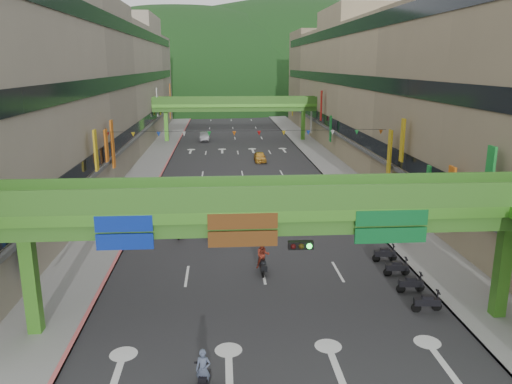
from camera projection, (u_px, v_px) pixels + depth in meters
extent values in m
cube|color=#28282B|center=(239.00, 158.00, 66.29)|extent=(18.00, 140.00, 0.02)
cube|color=gray|center=(155.00, 158.00, 65.52)|extent=(4.00, 140.00, 0.15)
cube|color=gray|center=(321.00, 156.00, 67.03)|extent=(4.00, 140.00, 0.15)
cube|color=#CC5959|center=(170.00, 158.00, 65.65)|extent=(0.20, 140.00, 0.18)
cube|color=gray|center=(307.00, 156.00, 66.90)|extent=(0.20, 140.00, 0.18)
cube|color=#9E937F|center=(87.00, 85.00, 62.62)|extent=(12.00, 95.00, 19.00)
cube|color=black|center=(139.00, 127.00, 64.36)|extent=(0.08, 90.25, 1.40)
cube|color=black|center=(136.00, 80.00, 62.87)|extent=(0.08, 90.25, 1.40)
cube|color=black|center=(133.00, 30.00, 61.37)|extent=(0.08, 90.25, 1.40)
cube|color=gray|center=(383.00, 84.00, 65.24)|extent=(12.00, 95.00, 19.00)
cube|color=black|center=(336.00, 125.00, 66.14)|extent=(0.08, 90.25, 1.40)
cube|color=black|center=(338.00, 79.00, 64.65)|extent=(0.08, 90.25, 1.40)
cube|color=black|center=(340.00, 31.00, 63.15)|extent=(0.08, 90.25, 1.40)
cube|color=#4C9E2D|center=(275.00, 210.00, 22.36)|extent=(28.00, 2.20, 0.50)
cube|color=#387223|center=(275.00, 223.00, 22.50)|extent=(28.00, 1.76, 0.70)
cube|color=#4C9E2D|center=(31.00, 286.00, 22.43)|extent=(0.60, 0.60, 4.80)
cube|color=#4C9E2D|center=(502.00, 272.00, 23.94)|extent=(0.60, 0.60, 4.80)
cube|color=#387223|center=(278.00, 199.00, 21.15)|extent=(28.00, 0.12, 1.10)
cube|color=#387223|center=(273.00, 187.00, 23.16)|extent=(28.00, 0.12, 1.10)
cube|color=navy|center=(124.00, 234.00, 21.01)|extent=(2.40, 0.12, 1.50)
cube|color=#593314|center=(243.00, 231.00, 21.36)|extent=(3.00, 0.12, 1.50)
cube|color=#0C5926|center=(391.00, 228.00, 21.80)|extent=(3.20, 0.12, 1.50)
cube|color=black|center=(301.00, 245.00, 21.55)|extent=(1.10, 0.28, 0.35)
cube|color=#4C9E2D|center=(235.00, 105.00, 79.36)|extent=(28.00, 2.20, 0.50)
cube|color=#387223|center=(235.00, 109.00, 79.50)|extent=(28.00, 1.76, 0.70)
cube|color=#4C9E2D|center=(166.00, 127.00, 79.43)|extent=(0.60, 0.60, 4.80)
cube|color=#4C9E2D|center=(303.00, 126.00, 80.94)|extent=(0.60, 0.60, 4.80)
cube|color=#387223|center=(235.00, 101.00, 78.15)|extent=(28.00, 0.12, 1.10)
cube|color=#387223|center=(235.00, 100.00, 80.16)|extent=(28.00, 0.12, 1.10)
ellipsoid|color=#1C4419|center=(183.00, 100.00, 171.54)|extent=(168.00, 140.00, 112.00)
ellipsoid|color=#1C4419|center=(291.00, 96.00, 193.61)|extent=(208.00, 176.00, 128.00)
cylinder|color=black|center=(247.00, 131.00, 45.43)|extent=(26.00, 0.03, 0.03)
cone|color=red|center=(107.00, 135.00, 44.63)|extent=(0.36, 0.36, 0.40)
cone|color=gold|center=(133.00, 135.00, 44.79)|extent=(0.36, 0.36, 0.40)
cone|color=#193FB2|center=(159.00, 134.00, 44.95)|extent=(0.36, 0.36, 0.40)
cone|color=silver|center=(184.00, 134.00, 45.10)|extent=(0.36, 0.36, 0.40)
cone|color=#198C33|center=(209.00, 134.00, 45.26)|extent=(0.36, 0.36, 0.40)
cone|color=orange|center=(234.00, 134.00, 45.41)|extent=(0.36, 0.36, 0.40)
cone|color=red|center=(259.00, 133.00, 45.57)|extent=(0.36, 0.36, 0.40)
cone|color=gold|center=(284.00, 133.00, 45.73)|extent=(0.36, 0.36, 0.40)
cone|color=#193FB2|center=(308.00, 133.00, 45.88)|extent=(0.36, 0.36, 0.40)
cone|color=silver|center=(333.00, 133.00, 46.04)|extent=(0.36, 0.36, 0.40)
cone|color=#198C33|center=(357.00, 132.00, 46.19)|extent=(0.36, 0.36, 0.40)
cone|color=orange|center=(381.00, 132.00, 46.35)|extent=(0.36, 0.36, 0.40)
cube|color=black|center=(204.00, 383.00, 18.60)|extent=(0.56, 1.34, 0.35)
cube|color=black|center=(203.00, 377.00, 18.54)|extent=(0.39, 0.59, 0.18)
cube|color=black|center=(201.00, 363.00, 18.99)|extent=(0.55, 0.15, 0.06)
cylinder|color=black|center=(202.00, 381.00, 19.19)|extent=(0.18, 0.51, 0.50)
imported|color=#444D64|center=(203.00, 369.00, 18.46)|extent=(0.63, 0.47, 1.57)
cube|color=black|center=(263.00, 265.00, 29.52)|extent=(0.42, 1.32, 0.35)
cube|color=black|center=(263.00, 261.00, 29.46)|extent=(0.33, 0.57, 0.18)
cube|color=black|center=(263.00, 254.00, 29.93)|extent=(0.55, 0.09, 0.06)
cylinder|color=black|center=(263.00, 266.00, 30.13)|extent=(0.13, 0.50, 0.50)
cylinder|color=black|center=(263.00, 273.00, 29.06)|extent=(0.13, 0.50, 0.50)
imported|color=maroon|center=(263.00, 255.00, 29.36)|extent=(0.84, 0.67, 1.66)
cube|color=gray|center=(210.00, 230.00, 35.72)|extent=(0.58, 1.34, 0.35)
cube|color=gray|center=(210.00, 227.00, 35.66)|extent=(0.39, 0.59, 0.18)
cube|color=gray|center=(212.00, 221.00, 36.13)|extent=(0.55, 0.16, 0.06)
cylinder|color=black|center=(212.00, 232.00, 36.33)|extent=(0.19, 0.51, 0.50)
cylinder|color=black|center=(209.00, 237.00, 35.27)|extent=(0.19, 0.51, 0.50)
imported|color=#272A36|center=(210.00, 220.00, 35.54)|extent=(1.14, 0.64, 1.84)
cube|color=#8D1F00|center=(180.00, 230.00, 35.77)|extent=(0.61, 1.34, 0.35)
cube|color=#8D1F00|center=(180.00, 227.00, 35.71)|extent=(0.41, 0.60, 0.18)
cube|color=#8D1F00|center=(182.00, 221.00, 36.17)|extent=(0.55, 0.17, 0.06)
cylinder|color=black|center=(183.00, 231.00, 36.37)|extent=(0.20, 0.51, 0.50)
cylinder|color=black|center=(178.00, 236.00, 35.32)|extent=(0.20, 0.51, 0.50)
imported|color=#3F3C44|center=(180.00, 221.00, 35.60)|extent=(0.95, 0.72, 1.75)
cube|color=black|center=(427.00, 302.00, 24.96)|extent=(1.32, 0.45, 0.35)
cube|color=black|center=(427.00, 297.00, 24.90)|extent=(0.57, 0.34, 0.18)
cube|color=black|center=(438.00, 292.00, 24.92)|extent=(0.10, 0.55, 0.06)
cylinder|color=black|center=(437.00, 306.00, 25.12)|extent=(0.51, 0.14, 0.50)
cylinder|color=black|center=(416.00, 308.00, 24.96)|extent=(0.51, 0.14, 0.50)
cube|color=black|center=(411.00, 283.00, 27.09)|extent=(1.32, 0.45, 0.35)
cube|color=black|center=(411.00, 279.00, 27.03)|extent=(0.57, 0.34, 0.18)
cube|color=black|center=(421.00, 274.00, 27.04)|extent=(0.10, 0.55, 0.06)
cylinder|color=black|center=(420.00, 287.00, 27.24)|extent=(0.51, 0.14, 0.50)
cylinder|color=black|center=(401.00, 289.00, 27.08)|extent=(0.51, 0.14, 0.50)
cube|color=black|center=(397.00, 267.00, 29.21)|extent=(1.32, 0.45, 0.35)
cube|color=black|center=(397.00, 263.00, 29.15)|extent=(0.57, 0.34, 0.18)
cube|color=black|center=(406.00, 259.00, 29.17)|extent=(0.10, 0.55, 0.06)
cylinder|color=black|center=(405.00, 271.00, 29.37)|extent=(0.51, 0.14, 0.50)
cylinder|color=black|center=(388.00, 272.00, 29.21)|extent=(0.51, 0.14, 0.50)
cube|color=black|center=(385.00, 253.00, 31.34)|extent=(1.32, 0.45, 0.35)
cube|color=black|center=(385.00, 250.00, 31.28)|extent=(0.57, 0.34, 0.18)
cube|color=black|center=(394.00, 245.00, 31.30)|extent=(0.10, 0.55, 0.06)
cylinder|color=black|center=(393.00, 257.00, 31.49)|extent=(0.51, 0.14, 0.50)
cylinder|color=black|center=(376.00, 258.00, 31.33)|extent=(0.51, 0.14, 0.50)
imported|color=#AEAEB6|center=(205.00, 136.00, 80.82)|extent=(1.59, 4.32, 1.41)
imported|color=gold|center=(260.00, 157.00, 63.43)|extent=(1.46, 3.61, 1.23)
imported|color=maroon|center=(499.00, 284.00, 26.35)|extent=(1.03, 0.97, 1.67)
imported|color=black|center=(371.00, 184.00, 48.56)|extent=(0.94, 0.49, 1.53)
imported|color=#364F60|center=(400.00, 232.00, 34.29)|extent=(0.86, 0.58, 1.80)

